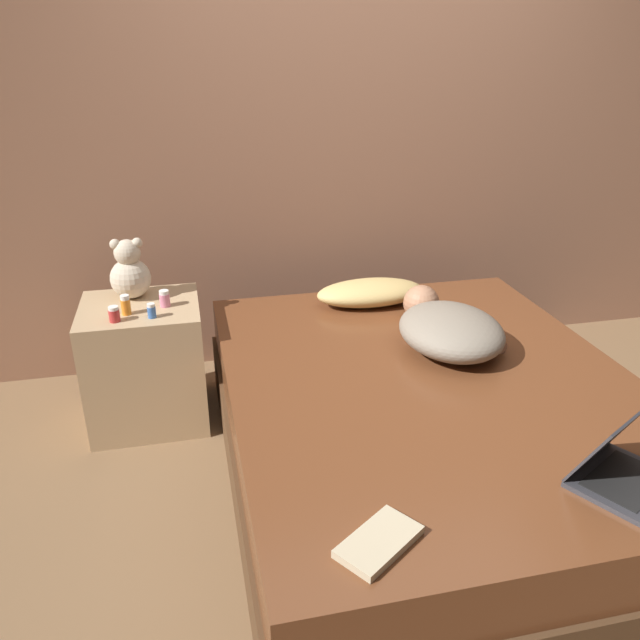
# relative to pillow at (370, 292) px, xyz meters

# --- Properties ---
(ground_plane) EXTENTS (12.00, 12.00, 0.00)m
(ground_plane) POSITION_rel_pillow_xyz_m (0.02, -0.79, -0.55)
(ground_plane) COLOR brown
(wall_back) EXTENTS (8.00, 0.06, 2.60)m
(wall_back) POSITION_rel_pillow_xyz_m (0.02, 0.52, 0.75)
(wall_back) COLOR #996B51
(wall_back) RESTS_ON ground_plane
(bed) EXTENTS (1.64, 2.05, 0.49)m
(bed) POSITION_rel_pillow_xyz_m (0.02, -0.79, -0.31)
(bed) COLOR #4C331E
(bed) RESTS_ON ground_plane
(nightstand) EXTENTS (0.54, 0.49, 0.60)m
(nightstand) POSITION_rel_pillow_xyz_m (-1.13, -0.05, -0.25)
(nightstand) COLOR tan
(nightstand) RESTS_ON ground_plane
(pillow) EXTENTS (0.55, 0.26, 0.13)m
(pillow) POSITION_rel_pillow_xyz_m (0.00, 0.00, 0.00)
(pillow) COLOR tan
(pillow) RESTS_ON bed
(person_lying) EXTENTS (0.45, 0.69, 0.18)m
(person_lying) POSITION_rel_pillow_xyz_m (0.19, -0.54, 0.03)
(person_lying) COLOR gray
(person_lying) RESTS_ON bed
(laptop) EXTENTS (0.39, 0.37, 0.24)m
(laptop) POSITION_rel_pillow_xyz_m (0.33, -1.51, -0.01)
(laptop) COLOR #333338
(laptop) RESTS_ON bed
(teddy_bear) EXTENTS (0.19, 0.19, 0.29)m
(teddy_bear) POSITION_rel_pillow_xyz_m (-1.16, 0.07, 0.18)
(teddy_bear) COLOR beige
(teddy_bear) RESTS_ON nightstand
(bottle_orange) EXTENTS (0.04, 0.04, 0.09)m
(bottle_orange) POSITION_rel_pillow_xyz_m (-1.18, -0.14, 0.10)
(bottle_orange) COLOR orange
(bottle_orange) RESTS_ON nightstand
(bottle_pink) EXTENTS (0.05, 0.05, 0.08)m
(bottle_pink) POSITION_rel_pillow_xyz_m (-1.01, -0.08, 0.09)
(bottle_pink) COLOR pink
(bottle_pink) RESTS_ON nightstand
(bottle_red) EXTENTS (0.05, 0.05, 0.07)m
(bottle_red) POSITION_rel_pillow_xyz_m (-1.22, -0.21, 0.09)
(bottle_red) COLOR #B72D2D
(bottle_red) RESTS_ON nightstand
(bottle_blue) EXTENTS (0.04, 0.04, 0.07)m
(bottle_blue) POSITION_rel_pillow_xyz_m (-1.07, -0.20, 0.08)
(bottle_blue) COLOR #3866B2
(bottle_blue) RESTS_ON nightstand
(book) EXTENTS (0.27, 0.24, 0.02)m
(book) POSITION_rel_pillow_xyz_m (-0.46, -1.61, -0.05)
(book) COLOR #C6B793
(book) RESTS_ON bed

